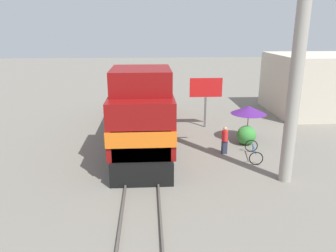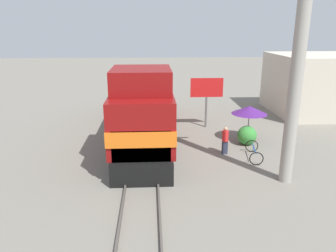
# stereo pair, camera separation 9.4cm
# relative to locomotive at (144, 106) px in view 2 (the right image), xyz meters

# --- Properties ---
(ground_plane) EXTENTS (120.00, 120.00, 0.00)m
(ground_plane) POSITION_rel_locomotive_xyz_m (0.00, -3.76, -2.01)
(ground_plane) COLOR slate
(rail_near) EXTENTS (0.08, 40.34, 0.15)m
(rail_near) POSITION_rel_locomotive_xyz_m (-0.72, -3.76, -1.94)
(rail_near) COLOR #4C4742
(rail_near) RESTS_ON ground_plane
(rail_far) EXTENTS (0.08, 40.34, 0.15)m
(rail_far) POSITION_rel_locomotive_xyz_m (0.72, -3.76, -1.94)
(rail_far) COLOR #4C4742
(rail_far) RESTS_ON ground_plane
(locomotive) EXTENTS (3.09, 14.99, 4.83)m
(locomotive) POSITION_rel_locomotive_xyz_m (0.00, 0.00, 0.00)
(locomotive) COLOR black
(locomotive) RESTS_ON ground_plane
(utility_pole) EXTENTS (1.80, 0.56, 11.79)m
(utility_pole) POSITION_rel_locomotive_xyz_m (6.53, -6.68, 3.91)
(utility_pole) COLOR #9E998E
(utility_pole) RESTS_ON ground_plane
(vendor_umbrella) EXTENTS (2.14, 2.14, 2.18)m
(vendor_umbrella) POSITION_rel_locomotive_xyz_m (6.39, -1.13, -0.08)
(vendor_umbrella) COLOR #4C4C4C
(vendor_umbrella) RESTS_ON ground_plane
(billboard_sign) EXTENTS (2.23, 0.12, 3.44)m
(billboard_sign) POSITION_rel_locomotive_xyz_m (4.27, 1.85, 0.58)
(billboard_sign) COLOR #595959
(billboard_sign) RESTS_ON ground_plane
(shrub_cluster) EXTENTS (1.14, 1.14, 1.14)m
(shrub_cluster) POSITION_rel_locomotive_xyz_m (6.13, -1.84, -1.44)
(shrub_cluster) COLOR #388C38
(shrub_cluster) RESTS_ON ground_plane
(person_bystander) EXTENTS (0.34, 0.34, 1.55)m
(person_bystander) POSITION_rel_locomotive_xyz_m (4.49, -3.25, -1.18)
(person_bystander) COLOR #2D3347
(person_bystander) RESTS_ON ground_plane
(bicycle) EXTENTS (1.03, 1.99, 0.71)m
(bicycle) POSITION_rel_locomotive_xyz_m (5.90, -4.00, -1.65)
(bicycle) COLOR black
(bicycle) RESTS_ON ground_plane
(building_block_distant) EXTENTS (6.75, 6.85, 4.67)m
(building_block_distant) POSITION_rel_locomotive_xyz_m (13.76, 5.41, 0.32)
(building_block_distant) COLOR beige
(building_block_distant) RESTS_ON ground_plane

